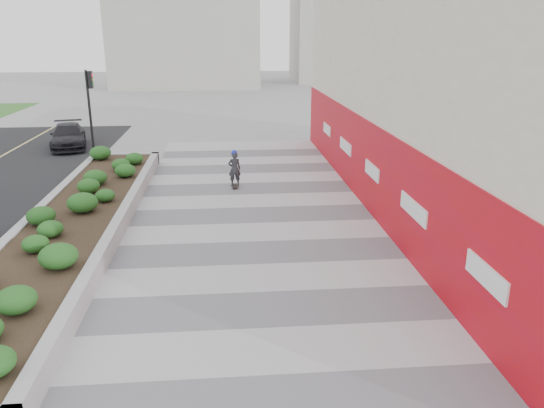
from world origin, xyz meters
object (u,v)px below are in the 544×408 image
Objects in this scene: car_dark at (68,136)px; traffic_signal_near at (90,101)px; skateboarder at (234,169)px; planter at (75,220)px.

traffic_signal_near is at bearing -66.79° from car_dark.
car_dark is (-8.66, 8.53, -0.15)m from skateboarder.
car_dark is at bearing 134.20° from skateboarder.
traffic_signal_near is 2.77× the size of skateboarder.
planter is at bearing -87.94° from car_dark.
planter is 4.29× the size of traffic_signal_near.
planter is 4.21× the size of car_dark.
planter is 10.90m from traffic_signal_near.
skateboarder is (4.96, 4.61, 0.35)m from planter.
skateboarder reaches higher than planter.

